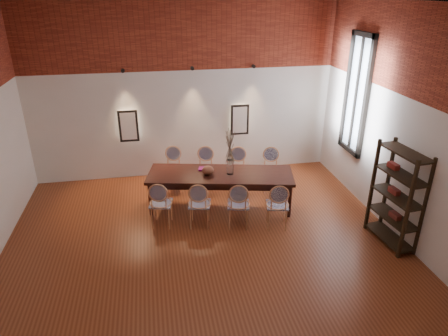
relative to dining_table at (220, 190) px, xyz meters
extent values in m
cube|color=brown|center=(-0.52, -1.69, -0.39)|extent=(7.00, 7.00, 0.02)
cube|color=silver|center=(-0.52, -1.69, 3.63)|extent=(7.00, 7.00, 0.02)
cube|color=silver|center=(-0.52, 1.86, 1.62)|extent=(7.00, 0.10, 4.00)
cube|color=silver|center=(-0.52, -5.24, 1.62)|extent=(7.00, 0.10, 4.00)
cube|color=silver|center=(3.03, -1.69, 1.62)|extent=(0.10, 7.00, 4.00)
cube|color=maroon|center=(-0.52, 1.79, 2.88)|extent=(7.00, 0.02, 1.50)
cube|color=maroon|center=(-0.52, -5.17, 2.88)|extent=(7.00, 0.02, 1.50)
cube|color=maroon|center=(2.96, -1.69, 2.88)|extent=(0.02, 7.00, 1.50)
cube|color=#FFEAC6|center=(-1.82, 1.76, 0.93)|extent=(0.36, 0.06, 0.66)
cube|color=#FFEAC6|center=(0.78, 1.76, 0.93)|extent=(0.36, 0.06, 0.66)
cylinder|color=black|center=(-1.82, 1.73, 2.17)|extent=(0.08, 0.10, 0.08)
cylinder|color=black|center=(-0.32, 1.73, 2.17)|extent=(0.08, 0.10, 0.08)
cylinder|color=black|center=(1.08, 1.73, 2.17)|extent=(0.08, 0.10, 0.08)
cube|color=silver|center=(2.94, 0.31, 1.77)|extent=(0.02, 0.78, 2.38)
cube|color=black|center=(2.92, 0.31, 1.77)|extent=(0.08, 0.90, 2.50)
cube|color=black|center=(2.92, 0.31, 1.77)|extent=(0.06, 0.06, 2.40)
cube|color=black|center=(0.00, 0.00, 0.00)|extent=(3.05, 1.54, 0.75)
cylinder|color=silver|center=(0.19, -0.04, 0.53)|extent=(0.14, 0.14, 0.30)
ellipsoid|color=brown|center=(-0.25, 0.00, 0.46)|extent=(0.24, 0.24, 0.18)
cube|color=#910F6B|center=(-0.28, 0.25, 0.39)|extent=(0.29, 0.23, 0.03)
camera|label=1|loc=(-1.28, -7.19, 3.80)|focal=32.00mm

